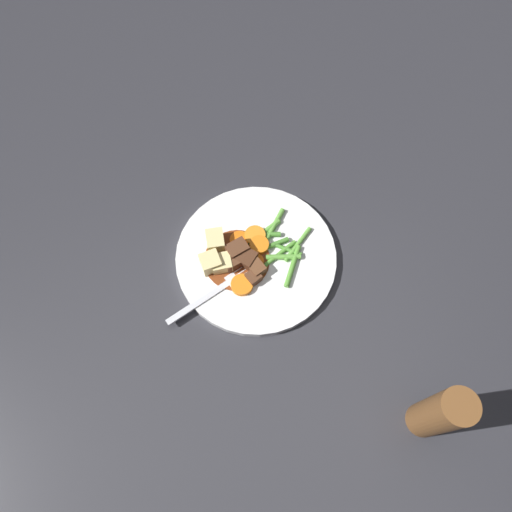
{
  "coord_description": "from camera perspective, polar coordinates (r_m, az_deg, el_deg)",
  "views": [
    {
      "loc": [
        0.02,
        0.34,
        0.79
      ],
      "look_at": [
        0.0,
        0.0,
        0.01
      ],
      "focal_mm": 35.64,
      "sensor_mm": 36.0,
      "label": 1
    }
  ],
  "objects": [
    {
      "name": "green_bean_6",
      "position": [
        0.86,
        0.9,
        2.67
      ],
      "size": [
        0.06,
        0.05,
        0.01
      ],
      "primitive_type": "cylinder",
      "rotation": [
        0.0,
        1.57,
        3.8
      ],
      "color": "#66AD42",
      "rests_on": "dinner_plate"
    },
    {
      "name": "potato_chunk_1",
      "position": [
        0.84,
        -4.58,
        1.69
      ],
      "size": [
        0.03,
        0.04,
        0.03
      ],
      "primitive_type": "cube",
      "rotation": [
        0.0,
        0.0,
        1.68
      ],
      "color": "#EAD68C",
      "rests_on": "dinner_plate"
    },
    {
      "name": "potato_chunk_0",
      "position": [
        0.83,
        -3.9,
        -0.82
      ],
      "size": [
        0.04,
        0.03,
        0.02
      ],
      "primitive_type": "cube",
      "rotation": [
        0.0,
        0.0,
        4.88
      ],
      "color": "#EAD68C",
      "rests_on": "dinner_plate"
    },
    {
      "name": "meat_chunk_0",
      "position": [
        0.83,
        -2.12,
        0.69
      ],
      "size": [
        0.04,
        0.04,
        0.03
      ],
      "primitive_type": "cube",
      "rotation": [
        0.0,
        0.0,
        2.08
      ],
      "color": "#56331E",
      "rests_on": "dinner_plate"
    },
    {
      "name": "dinner_plate",
      "position": [
        0.85,
        0.0,
        -0.18
      ],
      "size": [
        0.27,
        0.27,
        0.01
      ],
      "primitive_type": "cylinder",
      "color": "white",
      "rests_on": "ground_plane"
    },
    {
      "name": "meat_chunk_3",
      "position": [
        0.83,
        -2.77,
        -0.59
      ],
      "size": [
        0.04,
        0.04,
        0.02
      ],
      "primitive_type": "cube",
      "rotation": [
        0.0,
        0.0,
        2.05
      ],
      "color": "#56331E",
      "rests_on": "dinner_plate"
    },
    {
      "name": "carrot_slice_0",
      "position": [
        0.83,
        -0.14,
        -0.62
      ],
      "size": [
        0.03,
        0.03,
        0.01
      ],
      "primitive_type": "cylinder",
      "rotation": [
        0.0,
        0.0,
        5.53
      ],
      "color": "orange",
      "rests_on": "dinner_plate"
    },
    {
      "name": "green_bean_8",
      "position": [
        0.83,
        4.13,
        -1.14
      ],
      "size": [
        0.03,
        0.07,
        0.01
      ],
      "primitive_type": "cylinder",
      "rotation": [
        0.0,
        1.57,
        4.36
      ],
      "color": "#599E38",
      "rests_on": "dinner_plate"
    },
    {
      "name": "green_bean_1",
      "position": [
        0.84,
        3.09,
        -0.1
      ],
      "size": [
        0.06,
        0.01,
        0.01
      ],
      "primitive_type": "cylinder",
      "rotation": [
        0.0,
        1.57,
        3.12
      ],
      "color": "#66AD42",
      "rests_on": "dinner_plate"
    },
    {
      "name": "carrot_slice_3",
      "position": [
        0.85,
        -0.21,
        2.24
      ],
      "size": [
        0.04,
        0.04,
        0.01
      ],
      "primitive_type": "cylinder",
      "rotation": [
        0.0,
        0.0,
        1.46
      ],
      "color": "orange",
      "rests_on": "dinner_plate"
    },
    {
      "name": "meat_chunk_4",
      "position": [
        0.82,
        -0.28,
        -2.39
      ],
      "size": [
        0.03,
        0.03,
        0.02
      ],
      "primitive_type": "cube",
      "rotation": [
        0.0,
        0.0,
        0.61
      ],
      "color": "#56331E",
      "rests_on": "dinner_plate"
    },
    {
      "name": "green_bean_5",
      "position": [
        0.85,
        3.55,
        0.75
      ],
      "size": [
        0.05,
        0.03,
        0.01
      ],
      "primitive_type": "cylinder",
      "rotation": [
        0.0,
        1.57,
        2.7
      ],
      "color": "#4C8E33",
      "rests_on": "dinner_plate"
    },
    {
      "name": "green_bean_4",
      "position": [
        0.85,
        1.36,
        1.03
      ],
      "size": [
        0.07,
        0.03,
        0.01
      ],
      "primitive_type": "cylinder",
      "rotation": [
        0.0,
        1.57,
        3.5
      ],
      "color": "#4C8E33",
      "rests_on": "dinner_plate"
    },
    {
      "name": "meat_chunk_1",
      "position": [
        0.83,
        -1.12,
        -0.24
      ],
      "size": [
        0.04,
        0.04,
        0.02
      ],
      "primitive_type": "cube",
      "rotation": [
        0.0,
        0.0,
        0.99
      ],
      "color": "#4C2B19",
      "rests_on": "dinner_plate"
    },
    {
      "name": "potato_chunk_2",
      "position": [
        0.83,
        -5.14,
        -0.73
      ],
      "size": [
        0.04,
        0.04,
        0.03
      ],
      "primitive_type": "cube",
      "rotation": [
        0.0,
        0.0,
        0.33
      ],
      "color": "#EAD68C",
      "rests_on": "dinner_plate"
    },
    {
      "name": "stew_sauce",
      "position": [
        0.84,
        -2.15,
        -0.43
      ],
      "size": [
        0.11,
        0.11,
        0.0
      ],
      "primitive_type": "cylinder",
      "color": "brown",
      "rests_on": "dinner_plate"
    },
    {
      "name": "fork",
      "position": [
        0.82,
        -4.43,
        -3.88
      ],
      "size": [
        0.16,
        0.11,
        0.0
      ],
      "color": "silver",
      "rests_on": "dinner_plate"
    },
    {
      "name": "carrot_slice_1",
      "position": [
        0.82,
        -1.6,
        -3.26
      ],
      "size": [
        0.05,
        0.05,
        0.01
      ],
      "primitive_type": "cylinder",
      "rotation": [
        0.0,
        0.0,
        2.0
      ],
      "color": "orange",
      "rests_on": "dinner_plate"
    },
    {
      "name": "green_bean_0",
      "position": [
        0.86,
        2.09,
        3.51
      ],
      "size": [
        0.04,
        0.06,
        0.01
      ],
      "primitive_type": "cylinder",
      "rotation": [
        0.0,
        1.57,
        4.21
      ],
      "color": "#66AD42",
      "rests_on": "dinner_plate"
    },
    {
      "name": "meat_chunk_2",
      "position": [
        0.82,
        0.19,
        -1.39
      ],
      "size": [
        0.03,
        0.03,
        0.02
      ],
      "primitive_type": "cube",
      "rotation": [
        0.0,
        0.0,
        2.19
      ],
      "color": "brown",
      "rests_on": "dinner_plate"
    },
    {
      "name": "pepper_mill",
      "position": [
        0.75,
        19.91,
        -16.31
      ],
      "size": [
        0.05,
        0.05,
        0.16
      ],
      "primitive_type": "cylinder",
      "color": "brown",
      "rests_on": "ground_plane"
    },
    {
      "name": "carrot_slice_2",
      "position": [
        0.84,
        0.36,
        1.22
      ],
      "size": [
        0.04,
        0.04,
        0.01
      ],
      "primitive_type": "cylinder",
      "rotation": [
        0.0,
        0.0,
        3.28
      ],
      "color": "orange",
      "rests_on": "dinner_plate"
    },
    {
      "name": "green_bean_7",
      "position": [
        0.86,
        0.49,
        2.47
      ],
      "size": [
        0.07,
        0.01,
        0.01
      ],
      "primitive_type": "cylinder",
      "rotation": [
        0.0,
        1.57,
        3.09
      ],
      "color": "#4C8E33",
      "rests_on": "dinner_plate"
    },
    {
      "name": "green_bean_3",
      "position": [
        0.85,
        4.72,
        1.33
      ],
      "size": [
        0.05,
        0.06,
        0.01
      ],
      "primitive_type": "cylinder",
      "rotation": [
        0.0,
        1.57,
        4.05
      ],
      "color": "#66AD42",
      "rests_on": "dinner_plate"
    },
    {
      "name": "green_bean_2",
      "position": [
        0.84,
        2.59,
        0.46
      ],
      "size": [
        0.06,
        0.05,
        0.01
      ],
      "primitive_type": "cylinder",
      "rotation": [
        0.0,
        1.57,
        3.8
      ],
      "color": "#599E38",
      "rests_on": "dinner_plate"
    },
    {
      "name": "carrot_slice_4",
      "position": [
        0.85,
        -1.87,
        1.73
      ],
      "size": [
        0.04,
        0.04,
        0.01
      ],
      "primitive_type": "cylinder",
      "rotation": [
        0.0,
        0.0,
        3.04
      ],
      "color": "orange",
      "rests_on": "dinner_plate"
    },
    {
      "name": "ground_plane",
      "position": [
        0.86,
        0.0,
        -0.37
      ],
      "size": [
        3.0,
        3.0,
        0.0
      ],
      "primitive_type": "plane",
      "color": "#2D2D33"
    }
  ]
}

